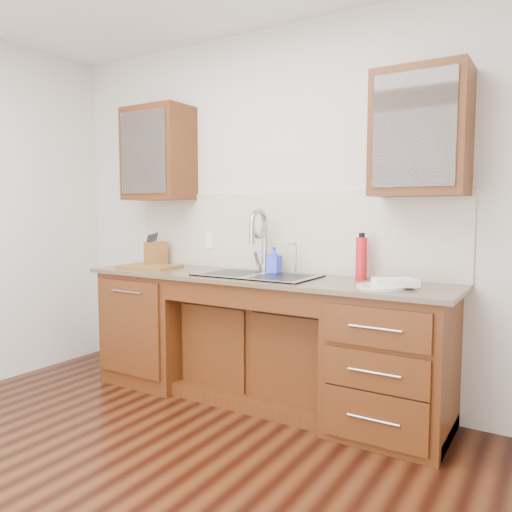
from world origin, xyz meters
The scene contains 24 objects.
ground centered at (0.00, 0.00, -0.05)m, with size 4.00×3.50×0.10m, color #411F0D.
wall_back centered at (0.00, 1.80, 1.35)m, with size 4.00×0.10×2.70m, color silver.
base_cabinet_left centered at (-0.95, 1.44, 0.44)m, with size 0.70×0.62×0.88m, color #593014.
base_cabinet_center centered at (0.00, 1.53, 0.35)m, with size 1.20×0.44×0.70m, color #593014.
base_cabinet_right centered at (0.95, 1.44, 0.44)m, with size 0.70×0.62×0.88m, color #593014.
countertop centered at (0.00, 1.43, 0.90)m, with size 2.70×0.65×0.03m, color #84705B.
backsplash centered at (0.00, 1.74, 1.21)m, with size 2.70×0.02×0.59m, color beige.
sink centered at (0.00, 1.41, 0.83)m, with size 0.84×0.46×0.19m, color #9E9EA5.
faucet centered at (-0.07, 1.64, 1.11)m, with size 0.04×0.04×0.40m, color #999993.
filter_tap centered at (0.18, 1.65, 1.03)m, with size 0.02×0.02×0.24m, color #999993.
upper_cabinet_left centered at (-1.05, 1.58, 1.83)m, with size 0.55×0.34×0.75m, color #593014.
upper_cabinet_right centered at (1.05, 1.58, 1.83)m, with size 0.55×0.34×0.75m, color #593014.
outlet_left centered at (-0.65, 1.73, 1.12)m, with size 0.08×0.01×0.12m, color white.
outlet_right centered at (0.65, 1.73, 1.12)m, with size 0.08×0.01×0.12m, color white.
soap_bottle centered at (0.04, 1.58, 1.01)m, with size 0.09×0.09×0.19m, color blue.
water_bottle centered at (0.68, 1.61, 1.05)m, with size 0.08×0.08×0.28m, color red.
plate centered at (0.90, 1.34, 0.92)m, with size 0.29×0.29×0.02m, color silver.
dish_towel centered at (0.98, 1.37, 0.94)m, with size 0.25×0.18×0.04m, color white.
knife_block centered at (-1.11, 1.59, 1.01)m, with size 0.11×0.17×0.19m, color olive.
cutting_board centered at (-0.99, 1.39, 0.92)m, with size 0.44×0.31×0.02m, color brown.
cup_left_a centered at (-1.10, 1.58, 1.77)m, with size 0.11×0.11×0.09m, color white.
cup_left_b centered at (-0.93, 1.58, 1.77)m, with size 0.10×0.10×0.09m, color white.
cup_right_a centered at (0.92, 1.58, 1.77)m, with size 0.11×0.11×0.09m, color silver.
cup_right_b centered at (1.10, 1.58, 1.78)m, with size 0.11×0.11×0.10m, color silver.
Camera 1 is at (1.80, -1.52, 1.36)m, focal length 35.00 mm.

